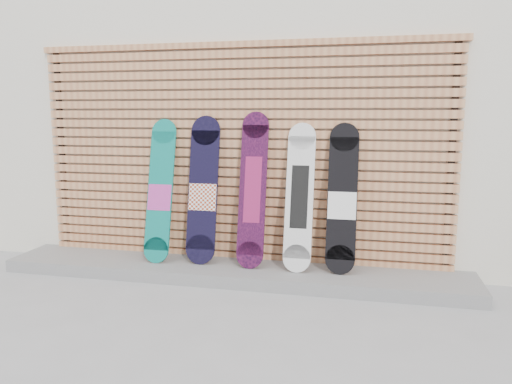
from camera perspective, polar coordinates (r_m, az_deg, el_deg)
ground at (r=4.35m, az=-3.20°, el=-12.64°), size 80.00×80.00×0.00m
building at (r=7.41m, az=8.08°, el=10.44°), size 12.00×5.00×3.60m
concrete_step at (r=4.98m, az=-2.71°, el=-9.05°), size 4.60×0.70×0.12m
slat_wall at (r=5.03m, az=-1.92°, el=4.50°), size 4.26×0.08×2.29m
snowboard_0 at (r=5.13m, az=-10.89°, el=0.08°), size 0.26×0.37×1.43m
snowboard_1 at (r=4.99m, az=-6.07°, el=0.14°), size 0.30×0.32×1.46m
snowboard_2 at (r=4.84m, az=-0.37°, el=0.27°), size 0.27×0.34×1.50m
snowboard_3 at (r=4.76m, az=5.00°, el=-0.56°), size 0.26×0.36×1.40m
snowboard_4 at (r=4.73m, az=9.83°, el=-0.81°), size 0.28×0.33×1.40m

